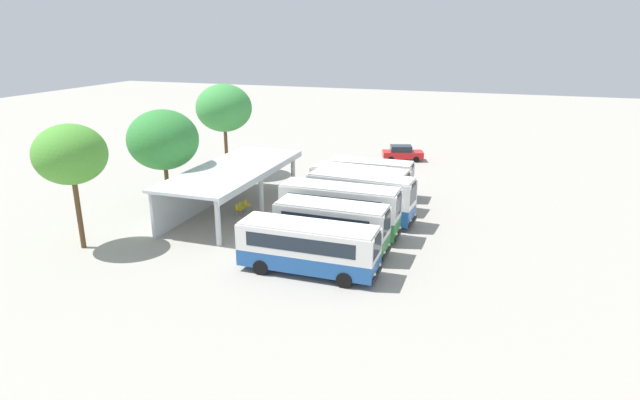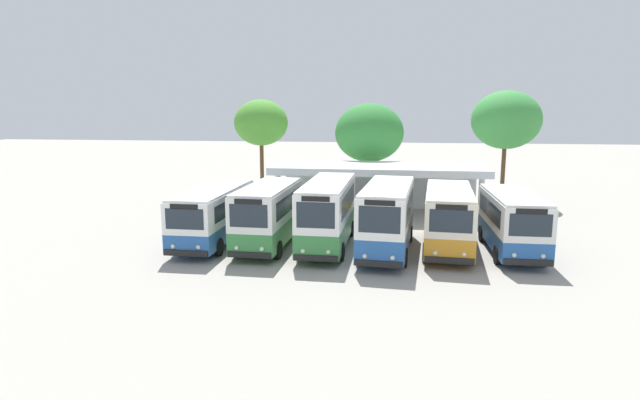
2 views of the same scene
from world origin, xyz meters
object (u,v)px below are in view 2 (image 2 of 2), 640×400
Objects in this scene: city_bus_fourth_amber at (387,216)px; city_bus_fifth_blue at (449,217)px; city_bus_middle_cream at (328,211)px; city_bus_nearest_orange at (214,213)px; city_bus_far_end_green at (512,220)px; city_bus_second_in_row at (268,213)px; waiting_chair_end_by_column at (364,208)px; waiting_chair_second_from_end at (373,208)px; waiting_chair_middle_seat at (382,209)px.

city_bus_fifth_blue is (3.10, 0.91, -0.14)m from city_bus_fourth_amber.
city_bus_middle_cream is 1.04× the size of city_bus_fifth_blue.
city_bus_nearest_orange is at bearing -179.91° from city_bus_middle_cream.
city_bus_second_in_row is at bearing -177.46° from city_bus_far_end_green.
city_bus_nearest_orange is 1.00× the size of city_bus_middle_cream.
city_bus_fourth_amber is 3.23m from city_bus_fifth_blue.
city_bus_middle_cream reaches higher than city_bus_nearest_orange.
waiting_chair_end_by_column and waiting_chair_second_from_end have the same top height.
city_bus_second_in_row reaches higher than city_bus_fifth_blue.
waiting_chair_second_from_end is at bearing -2.00° from waiting_chair_end_by_column.
waiting_chair_end_by_column is (1.42, 8.33, -1.39)m from city_bus_middle_cream.
waiting_chair_middle_seat is (1.21, -0.11, 0.00)m from waiting_chair_end_by_column.
city_bus_fourth_amber reaches higher than waiting_chair_second_from_end.
waiting_chair_second_from_end is 1.00× the size of waiting_chair_middle_seat.
city_bus_middle_cream reaches higher than city_bus_far_end_green.
city_bus_fourth_amber reaches higher than city_bus_nearest_orange.
city_bus_nearest_orange is 11.75m from waiting_chair_second_from_end.
city_bus_second_in_row reaches higher than waiting_chair_middle_seat.
city_bus_middle_cream reaches higher than city_bus_second_in_row.
city_bus_nearest_orange is 15.48m from city_bus_far_end_green.
city_bus_nearest_orange is 3.13m from city_bus_second_in_row.
city_bus_fifth_blue reaches higher than city_bus_far_end_green.
city_bus_fifth_blue is at bearing -65.96° from waiting_chair_middle_seat.
city_bus_nearest_orange is at bearing 172.49° from city_bus_second_in_row.
city_bus_second_in_row is at bearing 177.78° from city_bus_fourth_amber.
city_bus_fourth_amber is 9.25m from waiting_chair_end_by_column.
city_bus_nearest_orange is 1.15× the size of city_bus_far_end_green.
city_bus_middle_cream is 1.15× the size of city_bus_far_end_green.
city_bus_second_in_row is 9.93m from waiting_chair_end_by_column.
city_bus_fifth_blue is 1.10× the size of city_bus_far_end_green.
city_bus_nearest_orange is at bearing -137.00° from waiting_chair_middle_seat.
waiting_chair_middle_seat is (-0.46, 8.88, -1.38)m from city_bus_fourth_amber.
city_bus_fifth_blue is 8.82m from waiting_chair_middle_seat.
waiting_chair_end_by_column is (-1.67, 8.99, -1.38)m from city_bus_fourth_amber.
city_bus_far_end_green reaches higher than waiting_chair_second_from_end.
city_bus_fourth_amber is 6.25m from city_bus_far_end_green.
city_bus_fifth_blue is at bearing 16.33° from city_bus_fourth_amber.
waiting_chair_second_from_end is at bearing 45.34° from city_bus_nearest_orange.
city_bus_second_in_row is (3.10, -0.41, 0.14)m from city_bus_nearest_orange.
waiting_chair_second_from_end is at bearing 76.29° from city_bus_middle_cream.
city_bus_middle_cream is 9.38× the size of waiting_chair_middle_seat.
waiting_chair_middle_seat is at bearing 92.97° from city_bus_fourth_amber.
waiting_chair_end_by_column is (7.61, 8.34, -1.14)m from city_bus_nearest_orange.
city_bus_second_in_row is 10.45m from waiting_chair_middle_seat.
city_bus_second_in_row is 8.20× the size of waiting_chair_middle_seat.
city_bus_fourth_amber is at bearing -11.99° from city_bus_middle_cream.
waiting_chair_middle_seat is (-3.56, 7.97, -1.23)m from city_bus_fifth_blue.
waiting_chair_second_from_end is at bearing 171.83° from waiting_chair_middle_seat.
city_bus_far_end_green is 11.00m from waiting_chair_second_from_end.
waiting_chair_second_from_end is (-7.26, 8.18, -1.17)m from city_bus_far_end_green.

